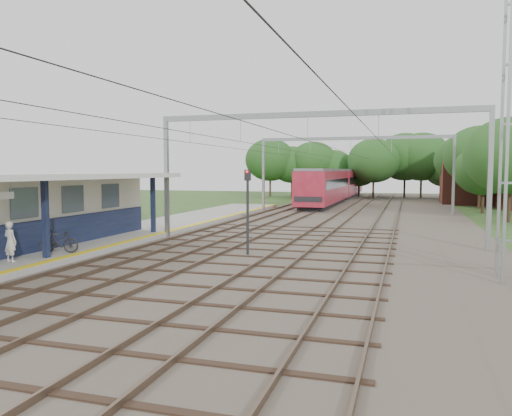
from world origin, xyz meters
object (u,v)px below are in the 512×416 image
at_px(bicycle, 59,241).
at_px(signal_post, 248,204).
at_px(train, 337,184).
at_px(person, 10,242).

xyz_separation_m(bicycle, signal_post, (7.51, 3.41, 1.56)).
relative_size(train, signal_post, 9.65).
relative_size(bicycle, train, 0.04).
bearing_deg(signal_post, person, -145.09).
relative_size(person, bicycle, 0.94).
height_order(person, train, train).
xyz_separation_m(person, signal_post, (7.92, 5.73, 1.27)).
distance_m(person, bicycle, 2.37).
height_order(person, signal_post, signal_post).
distance_m(person, train, 49.02).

